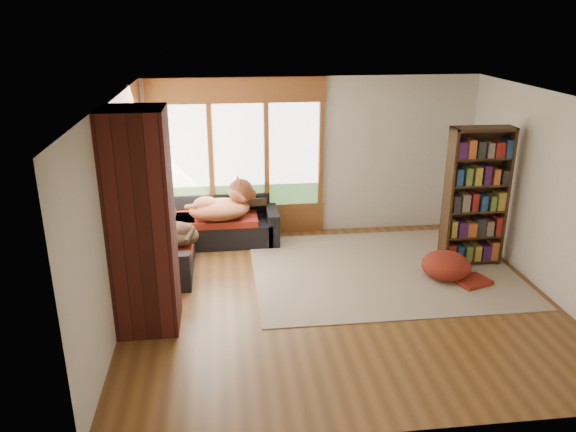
{
  "coord_description": "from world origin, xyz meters",
  "views": [
    {
      "loc": [
        -1.46,
        -6.42,
        3.54
      ],
      "look_at": [
        -0.62,
        0.66,
        0.95
      ],
      "focal_mm": 35.0,
      "sensor_mm": 36.0,
      "label": 1
    }
  ],
  "objects_px": {
    "brick_chimney": "(142,224)",
    "pouf": "(446,264)",
    "dog_brindle": "(173,222)",
    "sectional_sofa": "(194,236)",
    "dog_tan": "(224,199)",
    "area_rug": "(382,270)",
    "bookshelf": "(476,198)"
  },
  "relations": [
    {
      "from": "sectional_sofa",
      "to": "pouf",
      "type": "bearing_deg",
      "value": -23.92
    },
    {
      "from": "area_rug",
      "to": "dog_tan",
      "type": "height_order",
      "value": "dog_tan"
    },
    {
      "from": "bookshelf",
      "to": "pouf",
      "type": "relative_size",
      "value": 3.0
    },
    {
      "from": "sectional_sofa",
      "to": "bookshelf",
      "type": "xyz_separation_m",
      "value": [
        4.09,
        -0.81,
        0.73
      ]
    },
    {
      "from": "brick_chimney",
      "to": "dog_brindle",
      "type": "distance_m",
      "value": 1.56
    },
    {
      "from": "brick_chimney",
      "to": "sectional_sofa",
      "type": "relative_size",
      "value": 1.18
    },
    {
      "from": "area_rug",
      "to": "pouf",
      "type": "height_order",
      "value": "pouf"
    },
    {
      "from": "dog_tan",
      "to": "bookshelf",
      "type": "bearing_deg",
      "value": -23.42
    },
    {
      "from": "dog_tan",
      "to": "dog_brindle",
      "type": "distance_m",
      "value": 1.1
    },
    {
      "from": "sectional_sofa",
      "to": "pouf",
      "type": "distance_m",
      "value": 3.77
    },
    {
      "from": "area_rug",
      "to": "dog_tan",
      "type": "bearing_deg",
      "value": 153.15
    },
    {
      "from": "bookshelf",
      "to": "dog_brindle",
      "type": "relative_size",
      "value": 2.16
    },
    {
      "from": "dog_tan",
      "to": "area_rug",
      "type": "bearing_deg",
      "value": -34.13
    },
    {
      "from": "bookshelf",
      "to": "sectional_sofa",
      "type": "bearing_deg",
      "value": 168.77
    },
    {
      "from": "area_rug",
      "to": "bookshelf",
      "type": "height_order",
      "value": "bookshelf"
    },
    {
      "from": "brick_chimney",
      "to": "dog_brindle",
      "type": "bearing_deg",
      "value": 81.69
    },
    {
      "from": "dog_brindle",
      "to": "sectional_sofa",
      "type": "bearing_deg",
      "value": -56.37
    },
    {
      "from": "brick_chimney",
      "to": "bookshelf",
      "type": "bearing_deg",
      "value": 15.22
    },
    {
      "from": "sectional_sofa",
      "to": "dog_tan",
      "type": "bearing_deg",
      "value": 20.45
    },
    {
      "from": "area_rug",
      "to": "bookshelf",
      "type": "bearing_deg",
      "value": 4.04
    },
    {
      "from": "dog_tan",
      "to": "dog_brindle",
      "type": "relative_size",
      "value": 1.13
    },
    {
      "from": "brick_chimney",
      "to": "bookshelf",
      "type": "relative_size",
      "value": 1.27
    },
    {
      "from": "bookshelf",
      "to": "dog_brindle",
      "type": "distance_m",
      "value": 4.34
    },
    {
      "from": "brick_chimney",
      "to": "pouf",
      "type": "height_order",
      "value": "brick_chimney"
    },
    {
      "from": "dog_brindle",
      "to": "pouf",
      "type": "bearing_deg",
      "value": -134.53
    },
    {
      "from": "brick_chimney",
      "to": "pouf",
      "type": "bearing_deg",
      "value": 11.4
    },
    {
      "from": "dog_brindle",
      "to": "brick_chimney",
      "type": "bearing_deg",
      "value": 136.85
    },
    {
      "from": "pouf",
      "to": "dog_tan",
      "type": "distance_m",
      "value": 3.46
    },
    {
      "from": "brick_chimney",
      "to": "dog_brindle",
      "type": "relative_size",
      "value": 2.73
    },
    {
      "from": "area_rug",
      "to": "sectional_sofa",
      "type": "bearing_deg",
      "value": 161.66
    },
    {
      "from": "brick_chimney",
      "to": "bookshelf",
      "type": "xyz_separation_m",
      "value": [
        4.54,
        1.24,
        -0.27
      ]
    },
    {
      "from": "bookshelf",
      "to": "dog_brindle",
      "type": "bearing_deg",
      "value": 177.1
    }
  ]
}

